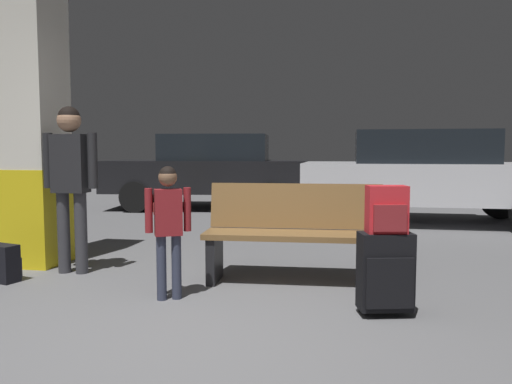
% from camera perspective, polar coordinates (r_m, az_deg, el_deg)
% --- Properties ---
extents(ground_plane, '(18.00, 18.00, 0.10)m').
position_cam_1_polar(ground_plane, '(6.99, 2.03, -5.54)').
color(ground_plane, slate).
extents(structural_pillar, '(0.57, 0.57, 3.08)m').
position_cam_1_polar(structural_pillar, '(5.77, -23.91, 7.63)').
color(structural_pillar, yellow).
rests_on(structural_pillar, ground_plane).
extents(bench, '(1.63, 0.62, 0.89)m').
position_cam_1_polar(bench, '(4.61, 4.33, -4.70)').
color(bench, brown).
rests_on(bench, ground_plane).
extents(suitcase, '(0.42, 0.31, 0.60)m').
position_cam_1_polar(suitcase, '(3.81, 14.39, -8.71)').
color(suitcase, black).
rests_on(suitcase, ground_plane).
extents(backpack_bright, '(0.31, 0.24, 0.34)m').
position_cam_1_polar(backpack_bright, '(3.73, 14.52, -1.97)').
color(backpack_bright, red).
rests_on(backpack_bright, suitcase).
extents(child, '(0.33, 0.21, 1.07)m').
position_cam_1_polar(child, '(4.08, -9.87, -2.89)').
color(child, '#33384C').
rests_on(child, ground_plane).
extents(adult, '(0.55, 0.22, 1.61)m').
position_cam_1_polar(adult, '(5.19, -20.17, 2.23)').
color(adult, '#38383D').
rests_on(adult, ground_plane).
extents(backpack_dark_floor, '(0.31, 0.25, 0.34)m').
position_cam_1_polar(backpack_dark_floor, '(5.18, -26.55, -7.22)').
color(backpack_dark_floor, black).
rests_on(backpack_dark_floor, ground_plane).
extents(parked_car_far, '(4.27, 2.18, 1.51)m').
position_cam_1_polar(parked_car_far, '(10.46, -5.13, 2.56)').
color(parked_car_far, black).
rests_on(parked_car_far, ground_plane).
extents(parked_car_near, '(4.11, 1.83, 1.51)m').
position_cam_1_polar(parked_car_near, '(8.73, 18.78, 1.91)').
color(parked_car_near, silver).
rests_on(parked_car_near, ground_plane).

